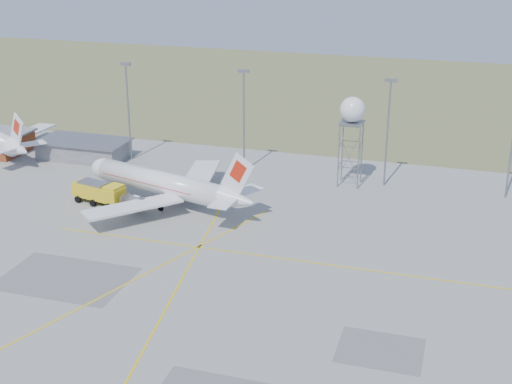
% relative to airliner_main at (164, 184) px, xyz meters
% --- Properties ---
extents(ground, '(400.00, 400.00, 0.00)m').
position_rel_airliner_main_xyz_m(ground, '(18.00, -44.97, -3.78)').
color(ground, '#A2A29C').
rests_on(ground, ground).
extents(grass_strip, '(400.00, 120.00, 0.03)m').
position_rel_airliner_main_xyz_m(grass_strip, '(18.00, 95.03, -3.76)').
color(grass_strip, olive).
rests_on(grass_strip, ground).
extents(building_grey, '(19.00, 10.00, 3.90)m').
position_rel_airliner_main_xyz_m(building_grey, '(-27.00, 19.03, -1.80)').
color(building_grey, gray).
rests_on(building_grey, ground).
extents(mast_a, '(2.20, 0.50, 20.50)m').
position_rel_airliner_main_xyz_m(mast_a, '(-17.00, 21.03, 8.29)').
color(mast_a, gray).
rests_on(mast_a, ground).
extents(mast_b, '(2.20, 0.50, 20.50)m').
position_rel_airliner_main_xyz_m(mast_b, '(8.00, 21.03, 8.29)').
color(mast_b, gray).
rests_on(mast_b, ground).
extents(mast_c, '(2.20, 0.50, 20.50)m').
position_rel_airliner_main_xyz_m(mast_c, '(36.00, 21.03, 8.29)').
color(mast_c, gray).
rests_on(mast_c, ground).
extents(airliner_main, '(35.72, 33.89, 12.33)m').
position_rel_airliner_main_xyz_m(airliner_main, '(0.00, 0.00, 0.00)').
color(airliner_main, white).
rests_on(airliner_main, ground).
extents(radar_tower, '(4.71, 4.71, 17.06)m').
position_rel_airliner_main_xyz_m(radar_tower, '(29.57, 19.39, 5.80)').
color(radar_tower, gray).
rests_on(radar_tower, ground).
extents(fire_truck, '(10.43, 5.74, 3.98)m').
position_rel_airliner_main_xyz_m(fire_truck, '(-11.04, -3.15, -1.87)').
color(fire_truck, gold).
rests_on(fire_truck, ground).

